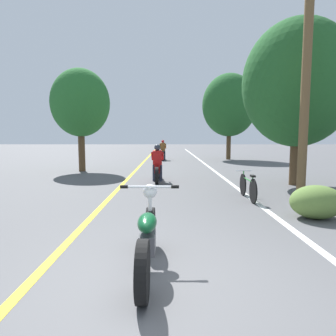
{
  "coord_description": "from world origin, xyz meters",
  "views": [
    {
      "loc": [
        -0.07,
        -3.16,
        1.72
      ],
      "look_at": [
        -0.1,
        4.49,
        0.9
      ],
      "focal_mm": 32.0,
      "sensor_mm": 36.0,
      "label": 1
    }
  ],
  "objects_px": {
    "roadside_tree_left": "(82,103)",
    "roadside_tree_right_far": "(231,105)",
    "motorcycle_foreground": "(149,237)",
    "utility_pole": "(308,60)",
    "bicycle_parked": "(249,187)",
    "roadside_tree_right_near": "(299,84)",
    "motorcycle_rider_far": "(164,153)",
    "motorcycle_rider_lead": "(159,167)"
  },
  "relations": [
    {
      "from": "roadside_tree_left",
      "to": "roadside_tree_right_far",
      "type": "bearing_deg",
      "value": 40.61
    },
    {
      "from": "motorcycle_foreground",
      "to": "motorcycle_rider_far",
      "type": "bearing_deg",
      "value": 90.36
    },
    {
      "from": "motorcycle_rider_lead",
      "to": "motorcycle_rider_far",
      "type": "xyz_separation_m",
      "value": [
        0.03,
        10.14,
        0.0
      ]
    },
    {
      "from": "motorcycle_foreground",
      "to": "motorcycle_rider_lead",
      "type": "distance_m",
      "value": 7.67
    },
    {
      "from": "utility_pole",
      "to": "roadside_tree_right_near",
      "type": "relative_size",
      "value": 1.28
    },
    {
      "from": "roadside_tree_right_far",
      "to": "motorcycle_foreground",
      "type": "xyz_separation_m",
      "value": [
        -4.73,
        -18.42,
        -3.52
      ]
    },
    {
      "from": "utility_pole",
      "to": "roadside_tree_right_far",
      "type": "bearing_deg",
      "value": 86.79
    },
    {
      "from": "roadside_tree_left",
      "to": "motorcycle_rider_far",
      "type": "xyz_separation_m",
      "value": [
        3.86,
        6.85,
        -2.76
      ]
    },
    {
      "from": "motorcycle_foreground",
      "to": "roadside_tree_left",
      "type": "bearing_deg",
      "value": 109.92
    },
    {
      "from": "motorcycle_foreground",
      "to": "bicycle_parked",
      "type": "xyz_separation_m",
      "value": [
        2.44,
        4.35,
        -0.09
      ]
    },
    {
      "from": "utility_pole",
      "to": "roadside_tree_right_far",
      "type": "relative_size",
      "value": 1.17
    },
    {
      "from": "motorcycle_rider_lead",
      "to": "motorcycle_rider_far",
      "type": "relative_size",
      "value": 1.0
    },
    {
      "from": "utility_pole",
      "to": "roadside_tree_left",
      "type": "xyz_separation_m",
      "value": [
        -7.92,
        6.45,
        -0.43
      ]
    },
    {
      "from": "motorcycle_foreground",
      "to": "motorcycle_rider_lead",
      "type": "bearing_deg",
      "value": 91.08
    },
    {
      "from": "motorcycle_foreground",
      "to": "motorcycle_rider_lead",
      "type": "height_order",
      "value": "motorcycle_rider_lead"
    },
    {
      "from": "roadside_tree_right_near",
      "to": "bicycle_parked",
      "type": "xyz_separation_m",
      "value": [
        -2.27,
        -2.43,
        -3.16
      ]
    },
    {
      "from": "roadside_tree_right_far",
      "to": "motorcycle_foreground",
      "type": "distance_m",
      "value": 19.34
    },
    {
      "from": "motorcycle_foreground",
      "to": "bicycle_parked",
      "type": "distance_m",
      "value": 4.99
    },
    {
      "from": "roadside_tree_right_far",
      "to": "motorcycle_foreground",
      "type": "height_order",
      "value": "roadside_tree_right_far"
    },
    {
      "from": "motorcycle_foreground",
      "to": "motorcycle_rider_far",
      "type": "xyz_separation_m",
      "value": [
        -0.11,
        17.8,
        0.11
      ]
    },
    {
      "from": "motorcycle_rider_lead",
      "to": "motorcycle_foreground",
      "type": "bearing_deg",
      "value": -88.92
    },
    {
      "from": "roadside_tree_right_near",
      "to": "roadside_tree_left",
      "type": "distance_m",
      "value": 9.63
    },
    {
      "from": "roadside_tree_right_far",
      "to": "roadside_tree_left",
      "type": "relative_size",
      "value": 1.26
    },
    {
      "from": "roadside_tree_right_far",
      "to": "bicycle_parked",
      "type": "height_order",
      "value": "roadside_tree_right_far"
    },
    {
      "from": "utility_pole",
      "to": "roadside_tree_right_near",
      "type": "bearing_deg",
      "value": 71.61
    },
    {
      "from": "utility_pole",
      "to": "motorcycle_rider_far",
      "type": "distance_m",
      "value": 14.27
    },
    {
      "from": "bicycle_parked",
      "to": "roadside_tree_left",
      "type": "bearing_deg",
      "value": 134.15
    },
    {
      "from": "motorcycle_rider_far",
      "to": "roadside_tree_right_near",
      "type": "bearing_deg",
      "value": -66.37
    },
    {
      "from": "utility_pole",
      "to": "bicycle_parked",
      "type": "distance_m",
      "value": 3.71
    },
    {
      "from": "motorcycle_rider_far",
      "to": "bicycle_parked",
      "type": "height_order",
      "value": "motorcycle_rider_far"
    },
    {
      "from": "utility_pole",
      "to": "motorcycle_foreground",
      "type": "xyz_separation_m",
      "value": [
        -3.95,
        -4.51,
        -3.29
      ]
    },
    {
      "from": "utility_pole",
      "to": "motorcycle_rider_lead",
      "type": "distance_m",
      "value": 6.08
    },
    {
      "from": "roadside_tree_right_far",
      "to": "bicycle_parked",
      "type": "bearing_deg",
      "value": -99.27
    },
    {
      "from": "utility_pole",
      "to": "motorcycle_rider_lead",
      "type": "xyz_separation_m",
      "value": [
        -4.1,
        3.16,
        -3.19
      ]
    },
    {
      "from": "utility_pole",
      "to": "motorcycle_rider_far",
      "type": "xyz_separation_m",
      "value": [
        -4.07,
        13.3,
        -3.19
      ]
    },
    {
      "from": "utility_pole",
      "to": "bicycle_parked",
      "type": "bearing_deg",
      "value": -174.21
    },
    {
      "from": "roadside_tree_right_near",
      "to": "roadside_tree_left",
      "type": "xyz_separation_m",
      "value": [
        -8.68,
        4.17,
        -0.21
      ]
    },
    {
      "from": "roadside_tree_left",
      "to": "motorcycle_rider_lead",
      "type": "height_order",
      "value": "roadside_tree_left"
    },
    {
      "from": "roadside_tree_right_far",
      "to": "bicycle_parked",
      "type": "xyz_separation_m",
      "value": [
        -2.29,
        -14.07,
        -3.61
      ]
    },
    {
      "from": "motorcycle_rider_far",
      "to": "roadside_tree_left",
      "type": "bearing_deg",
      "value": -119.4
    },
    {
      "from": "motorcycle_rider_lead",
      "to": "bicycle_parked",
      "type": "xyz_separation_m",
      "value": [
        2.58,
        -3.31,
        -0.19
      ]
    },
    {
      "from": "roadside_tree_right_near",
      "to": "bicycle_parked",
      "type": "relative_size",
      "value": 3.36
    }
  ]
}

